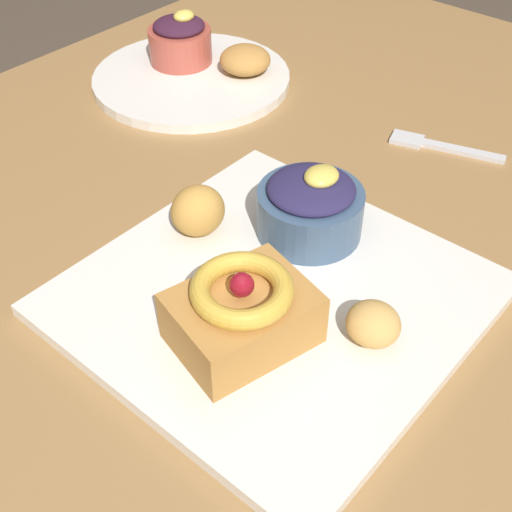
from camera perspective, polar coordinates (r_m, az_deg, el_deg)
The scene contains 10 objects.
dining_table at distance 0.67m, azimuth -4.63°, elevation -7.56°, with size 1.40×0.93×0.73m.
front_plate at distance 0.57m, azimuth 1.51°, elevation -3.40°, with size 0.31×0.31×0.01m, color white.
cake_slice at distance 0.51m, azimuth -1.15°, elevation -4.71°, with size 0.12×0.10×0.07m.
berry_ramekin at distance 0.61m, azimuth 4.56°, elevation 4.15°, with size 0.10×0.10×0.07m.
fritter_front at distance 0.62m, azimuth -4.87°, elevation 3.80°, with size 0.05×0.05×0.05m, color gold.
fritter_middle at distance 0.53m, azimuth 9.75°, elevation -5.60°, with size 0.04×0.04×0.03m, color tan.
back_plate at distance 0.90m, azimuth -5.40°, elevation 14.54°, with size 0.25×0.25×0.01m, color white.
back_ramekin at distance 0.92m, azimuth -6.35°, elevation 17.46°, with size 0.08×0.08×0.07m.
back_pastry at distance 0.89m, azimuth -0.91°, elevation 16.05°, with size 0.06×0.06×0.03m, color #B77F3D.
fork at distance 0.79m, azimuth 14.92°, elevation 8.88°, with size 0.06×0.12×0.00m.
Camera 1 is at (-0.30, -0.32, 1.14)m, focal length 47.94 mm.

